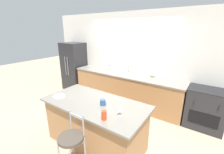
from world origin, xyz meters
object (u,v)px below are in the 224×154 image
at_px(pumpkin_decoration, 153,75).
at_px(oven_range, 205,108).
at_px(tumbler_cup, 104,115).
at_px(dinner_plate, 59,96).
at_px(bar_stool_near, 72,144).
at_px(coffee_mug, 103,102).
at_px(refrigerator, 74,66).
at_px(soap_bottle, 110,68).
at_px(wine_glass, 121,107).

bearing_deg(pumpkin_decoration, oven_range, -8.64).
bearing_deg(tumbler_cup, dinner_plate, 174.19).
height_order(bar_stool_near, dinner_plate, bar_stool_near).
height_order(bar_stool_near, coffee_mug, bar_stool_near).
bearing_deg(tumbler_cup, refrigerator, 144.77).
bearing_deg(coffee_mug, soap_bottle, 122.42).
xyz_separation_m(bar_stool_near, coffee_mug, (0.03, 0.73, 0.39)).
relative_size(bar_stool_near, wine_glass, 5.00).
bearing_deg(oven_range, refrigerator, -179.58).
relative_size(tumbler_cup, pumpkin_decoration, 1.12).
xyz_separation_m(bar_stool_near, wine_glass, (0.47, 0.60, 0.48)).
xyz_separation_m(refrigerator, dinner_plate, (1.83, -2.04, 0.06)).
xyz_separation_m(refrigerator, oven_range, (4.30, 0.03, -0.40)).
bearing_deg(bar_stool_near, tumbler_cup, 50.16).
height_order(bar_stool_near, tumbler_cup, tumbler_cup).
bearing_deg(wine_glass, oven_range, 61.31).
height_order(refrigerator, bar_stool_near, refrigerator).
bearing_deg(tumbler_cup, coffee_mug, 130.32).
bearing_deg(refrigerator, bar_stool_near, -42.81).
xyz_separation_m(bar_stool_near, dinner_plate, (-0.92, 0.51, 0.34)).
height_order(refrigerator, tumbler_cup, refrigerator).
relative_size(oven_range, coffee_mug, 7.34).
bearing_deg(refrigerator, dinner_plate, -48.06).
relative_size(pumpkin_decoration, soap_bottle, 0.77).
relative_size(oven_range, wine_glass, 4.47).
bearing_deg(tumbler_cup, pumpkin_decoration, 93.15).
bearing_deg(wine_glass, refrigerator, 148.84).
height_order(oven_range, coffee_mug, coffee_mug).
distance_m(bar_stool_near, pumpkin_decoration, 2.82).
height_order(tumbler_cup, pumpkin_decoration, tumbler_cup).
distance_m(wine_glass, coffee_mug, 0.47).
bearing_deg(refrigerator, pumpkin_decoration, 4.65).
xyz_separation_m(oven_range, coffee_mug, (-1.52, -1.85, 0.50)).
height_order(bar_stool_near, pumpkin_decoration, pumpkin_decoration).
xyz_separation_m(refrigerator, soap_bottle, (1.53, 0.14, 0.13)).
height_order(dinner_plate, tumbler_cup, tumbler_cup).
relative_size(oven_range, pumpkin_decoration, 7.21).
bearing_deg(bar_stool_near, oven_range, 59.02).
bearing_deg(coffee_mug, wine_glass, -15.57).
bearing_deg(dinner_plate, wine_glass, 3.97).
xyz_separation_m(dinner_plate, soap_bottle, (-0.30, 2.18, 0.08)).
height_order(oven_range, bar_stool_near, bar_stool_near).
distance_m(refrigerator, pumpkin_decoration, 2.95).
bearing_deg(oven_range, pumpkin_decoration, 171.36).
bearing_deg(bar_stool_near, wine_glass, 52.24).
xyz_separation_m(bar_stool_near, pumpkin_decoration, (0.19, 2.79, 0.40)).
height_order(refrigerator, dinner_plate, refrigerator).
relative_size(oven_range, tumbler_cup, 6.45).
xyz_separation_m(wine_glass, coffee_mug, (-0.44, 0.12, -0.10)).
xyz_separation_m(refrigerator, bar_stool_near, (2.75, -2.55, -0.29)).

